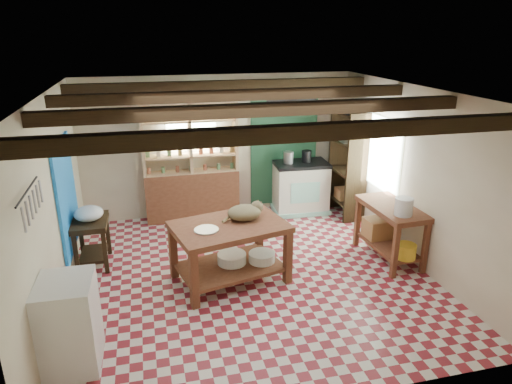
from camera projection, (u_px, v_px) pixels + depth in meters
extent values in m
cube|color=maroon|center=(250.00, 275.00, 6.61)|extent=(5.00, 5.00, 0.02)
cube|color=#434348|center=(249.00, 92.00, 5.73)|extent=(5.00, 5.00, 0.02)
cube|color=beige|center=(219.00, 146.00, 8.45)|extent=(5.00, 0.04, 2.60)
cube|color=beige|center=(316.00, 284.00, 3.88)|extent=(5.00, 0.04, 2.60)
cube|color=beige|center=(52.00, 206.00, 5.60)|extent=(0.04, 5.00, 2.60)
cube|color=beige|center=(414.00, 176.00, 6.73)|extent=(0.04, 5.00, 2.60)
cube|color=black|center=(249.00, 102.00, 5.77)|extent=(5.00, 3.80, 0.15)
cube|color=blue|center=(67.00, 196.00, 6.50)|extent=(0.04, 1.40, 1.60)
cube|color=#1D4A2E|center=(284.00, 145.00, 8.72)|extent=(1.30, 0.04, 2.30)
cube|color=white|center=(191.00, 126.00, 8.19)|extent=(0.90, 0.02, 0.80)
cube|color=white|center=(380.00, 153.00, 7.61)|extent=(0.02, 1.30, 1.20)
cube|color=black|center=(29.00, 203.00, 4.36)|extent=(0.06, 0.90, 0.28)
cube|color=black|center=(292.00, 99.00, 8.03)|extent=(0.86, 0.12, 0.36)
cube|color=tan|center=(191.00, 161.00, 8.22)|extent=(1.70, 0.34, 2.20)
cube|color=black|center=(347.00, 164.00, 8.43)|extent=(0.40, 0.86, 2.00)
cube|color=brown|center=(230.00, 252.00, 6.33)|extent=(1.69, 1.32, 0.85)
cube|color=silver|center=(300.00, 187.00, 8.74)|extent=(1.04, 0.73, 0.98)
cube|color=black|center=(93.00, 242.00, 6.76)|extent=(0.50, 0.72, 0.72)
cube|color=silver|center=(70.00, 324.00, 4.69)|extent=(0.56, 0.67, 0.98)
cube|color=brown|center=(389.00, 232.00, 6.93)|extent=(0.66, 1.23, 0.87)
ellipsoid|color=olive|center=(244.00, 213.00, 6.30)|extent=(0.57, 0.51, 0.21)
cylinder|color=#9C9BA3|center=(206.00, 230.00, 5.99)|extent=(0.39, 0.39, 0.02)
cylinder|color=silver|center=(232.00, 258.00, 6.43)|extent=(0.49, 0.49, 0.14)
cylinder|color=silver|center=(262.00, 257.00, 6.48)|extent=(0.45, 0.45, 0.13)
cylinder|color=#9C9BA3|center=(288.00, 157.00, 8.50)|extent=(0.20, 0.20, 0.22)
cylinder|color=black|center=(306.00, 156.00, 8.56)|extent=(0.19, 0.19, 0.22)
ellipsoid|color=silver|center=(89.00, 213.00, 6.61)|extent=(0.42, 0.42, 0.21)
cylinder|color=silver|center=(404.00, 207.00, 6.41)|extent=(0.26, 0.26, 0.25)
cube|color=#A67143|center=(379.00, 228.00, 7.22)|extent=(0.45, 0.37, 0.30)
cylinder|color=gold|center=(406.00, 251.00, 6.56)|extent=(0.30, 0.30, 0.21)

